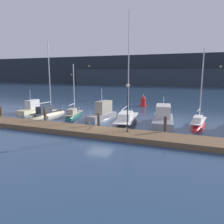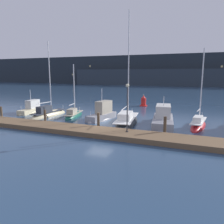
{
  "view_description": "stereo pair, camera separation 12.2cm",
  "coord_description": "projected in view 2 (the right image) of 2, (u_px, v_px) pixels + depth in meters",
  "views": [
    {
      "loc": [
        9.24,
        -20.02,
        5.69
      ],
      "look_at": [
        0.0,
        3.48,
        1.2
      ],
      "focal_mm": 35.0,
      "sensor_mm": 36.0,
      "label": 1
    },
    {
      "loc": [
        9.36,
        -19.98,
        5.69
      ],
      "look_at": [
        0.0,
        3.48,
        1.2
      ],
      "focal_mm": 35.0,
      "sensor_mm": 36.0,
      "label": 2
    }
  ],
  "objects": [
    {
      "name": "dock_lamppost",
      "position": [
        127.0,
        100.0,
        19.31
      ],
      "size": [
        0.32,
        0.32,
        4.35
      ],
      "color": "#2D2D33",
      "rests_on": "dock"
    },
    {
      "name": "channel_buoy",
      "position": [
        144.0,
        102.0,
        38.24
      ],
      "size": [
        1.3,
        1.3,
        2.07
      ],
      "color": "red",
      "rests_on": "ground"
    },
    {
      "name": "sailboat_berth_2",
      "position": [
        48.0,
        115.0,
        29.35
      ],
      "size": [
        2.04,
        6.66,
        10.57
      ],
      "color": "beige",
      "rests_on": "ground"
    },
    {
      "name": "ground_plane",
      "position": [
        100.0,
        129.0,
        22.68
      ],
      "size": [
        400.0,
        400.0,
        0.0
      ],
      "primitive_type": "plane",
      "color": "navy"
    },
    {
      "name": "motorboat_berth_6",
      "position": [
        163.0,
        121.0,
        24.33
      ],
      "size": [
        3.25,
        7.21,
        3.68
      ],
      "color": "gray",
      "rests_on": "ground"
    },
    {
      "name": "mooring_pile_2",
      "position": [
        98.0,
        121.0,
        22.28
      ],
      "size": [
        0.28,
        0.28,
        1.76
      ],
      "primitive_type": "cylinder",
      "color": "#4C3D2D",
      "rests_on": "ground"
    },
    {
      "name": "hillside_backdrop",
      "position": [
        188.0,
        71.0,
        105.07
      ],
      "size": [
        240.0,
        23.0,
        14.61
      ],
      "color": "#232B33",
      "rests_on": "ground"
    },
    {
      "name": "dock",
      "position": [
        91.0,
        131.0,
        20.89
      ],
      "size": [
        36.13,
        2.8,
        0.45
      ],
      "primitive_type": "cube",
      "color": "brown",
      "rests_on": "ground"
    },
    {
      "name": "sailboat_berth_7",
      "position": [
        198.0,
        126.0,
        23.43
      ],
      "size": [
        2.04,
        5.78,
        8.87
      ],
      "color": "red",
      "rests_on": "ground"
    },
    {
      "name": "mooring_pile_0",
      "position": [
        1.0,
        113.0,
        27.17
      ],
      "size": [
        0.28,
        0.28,
        1.62
      ],
      "primitive_type": "cylinder",
      "color": "#4C3D2D",
      "rests_on": "ground"
    },
    {
      "name": "motorboat_berth_1",
      "position": [
        31.0,
        111.0,
        31.88
      ],
      "size": [
        1.82,
        5.02,
        3.98
      ],
      "color": "beige",
      "rests_on": "ground"
    },
    {
      "name": "motorboat_berth_4",
      "position": [
        102.0,
        116.0,
        27.19
      ],
      "size": [
        2.54,
        5.43,
        4.34
      ],
      "color": "gray",
      "rests_on": "ground"
    },
    {
      "name": "sailboat_berth_3",
      "position": [
        74.0,
        116.0,
        29.13
      ],
      "size": [
        2.45,
        5.45,
        7.52
      ],
      "color": "#195647",
      "rests_on": "ground"
    },
    {
      "name": "mooring_pile_1",
      "position": [
        45.0,
        117.0,
        24.73
      ],
      "size": [
        0.28,
        0.28,
        1.63
      ],
      "primitive_type": "cylinder",
      "color": "#4C3D2D",
      "rests_on": "ground"
    },
    {
      "name": "mooring_pile_3",
      "position": [
        165.0,
        126.0,
        19.84
      ],
      "size": [
        0.28,
        0.28,
        1.84
      ],
      "primitive_type": "cylinder",
      "color": "#4C3D2D",
      "rests_on": "ground"
    },
    {
      "name": "sailboat_berth_5",
      "position": [
        127.0,
        122.0,
        24.95
      ],
      "size": [
        3.21,
        8.41,
        13.22
      ],
      "color": "#2D3338",
      "rests_on": "ground"
    }
  ]
}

